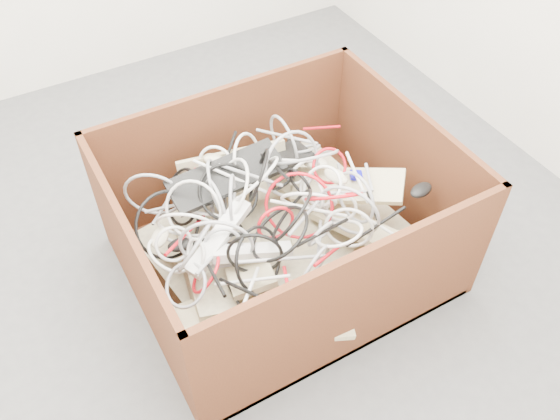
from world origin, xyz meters
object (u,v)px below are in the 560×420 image
cardboard_box (279,242)px  power_strip_right (252,252)px  power_strip_left (219,237)px  vga_plug (356,175)px

cardboard_box → power_strip_right: cardboard_box is taller
power_strip_left → vga_plug: (0.60, 0.05, -0.03)m
power_strip_right → vga_plug: power_strip_right is taller
cardboard_box → power_strip_left: (-0.26, -0.06, 0.23)m
power_strip_left → vga_plug: size_ratio=6.91×
cardboard_box → power_strip_left: size_ratio=3.69×
cardboard_box → power_strip_right: size_ratio=4.17×
cardboard_box → vga_plug: size_ratio=25.52×
cardboard_box → power_strip_left: bearing=-168.1°
vga_plug → power_strip_right: bearing=-139.9°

